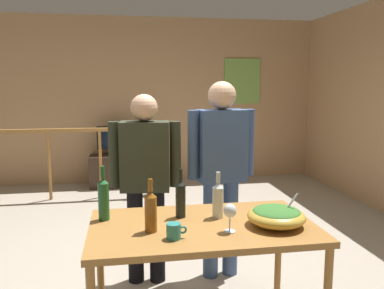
{
  "coord_description": "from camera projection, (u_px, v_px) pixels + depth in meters",
  "views": [
    {
      "loc": [
        -0.29,
        -3.51,
        1.66
      ],
      "look_at": [
        0.19,
        -0.71,
        1.22
      ],
      "focal_mm": 37.44,
      "sensor_mm": 36.0,
      "label": 1
    }
  ],
  "objects": [
    {
      "name": "flat_screen_tv",
      "position": [
        117.0,
        138.0,
        6.4
      ],
      "size": [
        0.64,
        0.12,
        0.47
      ],
      "color": "black",
      "rests_on": "tv_console"
    },
    {
      "name": "back_wall",
      "position": [
        141.0,
        101.0,
        6.76
      ],
      "size": [
        6.06,
        0.1,
        2.75
      ],
      "primitive_type": "cube",
      "color": "tan",
      "rests_on": "ground_plane"
    },
    {
      "name": "wine_glass",
      "position": [
        230.0,
        212.0,
        2.4
      ],
      "size": [
        0.08,
        0.08,
        0.18
      ],
      "color": "silver",
      "rests_on": "serving_table"
    },
    {
      "name": "wine_bottle_green",
      "position": [
        104.0,
        198.0,
        2.61
      ],
      "size": [
        0.07,
        0.07,
        0.36
      ],
      "color": "#1E5628",
      "rests_on": "serving_table"
    },
    {
      "name": "person_standing_left",
      "position": [
        145.0,
        174.0,
        3.26
      ],
      "size": [
        0.58,
        0.26,
        1.57
      ],
      "rotation": [
        0.0,
        0.0,
        3.02
      ],
      "color": "black",
      "rests_on": "ground_plane"
    },
    {
      "name": "wine_bottle_clear",
      "position": [
        218.0,
        199.0,
        2.66
      ],
      "size": [
        0.07,
        0.07,
        0.31
      ],
      "color": "silver",
      "rests_on": "serving_table"
    },
    {
      "name": "person_standing_right",
      "position": [
        221.0,
        163.0,
        3.36
      ],
      "size": [
        0.58,
        0.27,
        1.68
      ],
      "rotation": [
        0.0,
        0.0,
        3.26
      ],
      "color": "#3D5684",
      "rests_on": "ground_plane"
    },
    {
      "name": "stair_railing",
      "position": [
        85.0,
        152.0,
        5.76
      ],
      "size": [
        2.94,
        0.1,
        1.08
      ],
      "color": "#9E6B33",
      "rests_on": "ground_plane"
    },
    {
      "name": "salad_bowl",
      "position": [
        276.0,
        215.0,
        2.51
      ],
      "size": [
        0.37,
        0.37,
        0.21
      ],
      "color": "gold",
      "rests_on": "serving_table"
    },
    {
      "name": "serving_table",
      "position": [
        203.0,
        235.0,
        2.56
      ],
      "size": [
        1.42,
        0.84,
        0.77
      ],
      "color": "#9E6B33",
      "rests_on": "ground_plane"
    },
    {
      "name": "mug_teal",
      "position": [
        174.0,
        231.0,
        2.3
      ],
      "size": [
        0.12,
        0.08,
        0.09
      ],
      "color": "teal",
      "rests_on": "serving_table"
    },
    {
      "name": "wine_bottle_amber",
      "position": [
        151.0,
        210.0,
        2.4
      ],
      "size": [
        0.07,
        0.07,
        0.33
      ],
      "color": "brown",
      "rests_on": "serving_table"
    },
    {
      "name": "ground_plane",
      "position": [
        159.0,
        263.0,
        3.72
      ],
      "size": [
        8.64,
        8.64,
        0.0
      ],
      "primitive_type": "plane",
      "color": "#9E9384"
    },
    {
      "name": "framed_picture",
      "position": [
        242.0,
        81.0,
        6.94
      ],
      "size": [
        0.64,
        0.03,
        0.77
      ],
      "primitive_type": "cube",
      "color": "#79AA4D"
    },
    {
      "name": "wine_bottle_dark",
      "position": [
        181.0,
        198.0,
        2.66
      ],
      "size": [
        0.07,
        0.07,
        0.33
      ],
      "color": "black",
      "rests_on": "serving_table"
    },
    {
      "name": "tv_console",
      "position": [
        118.0,
        170.0,
        6.52
      ],
      "size": [
        0.9,
        0.4,
        0.51
      ],
      "primitive_type": "cube",
      "color": "#38281E",
      "rests_on": "ground_plane"
    }
  ]
}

